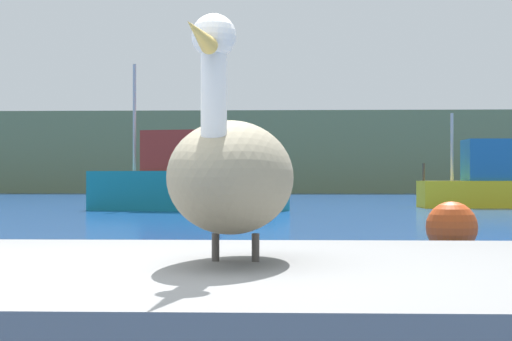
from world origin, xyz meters
TOP-DOWN VIEW (x-y plane):
  - hillside_backdrop at (0.00, 75.48)m, footprint 140.00×15.10m
  - pelican at (0.69, 0.38)m, footprint 0.57×1.30m
  - fishing_boat_yellow at (9.14, 32.96)m, footprint 6.30×2.26m
  - fishing_boat_teal at (-2.86, 29.38)m, footprint 7.34×3.74m
  - mooring_buoy at (3.36, 10.76)m, footprint 0.79×0.79m

SIDE VIEW (x-z plane):
  - mooring_buoy at x=3.36m, z-range 0.00..0.79m
  - fishing_boat_yellow at x=9.14m, z-range -0.88..2.88m
  - fishing_boat_teal at x=-2.86m, z-range -1.62..3.76m
  - pelican at x=0.69m, z-range 0.71..1.59m
  - hillside_backdrop at x=0.00m, z-range 0.00..6.61m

